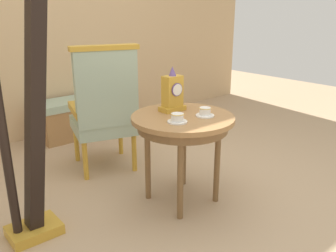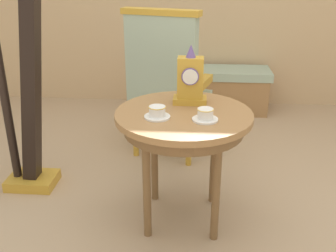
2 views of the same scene
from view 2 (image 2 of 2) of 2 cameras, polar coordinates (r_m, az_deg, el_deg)
The scene contains 8 objects.
ground_plane at distance 2.38m, azimuth 4.01°, elevation -14.14°, with size 10.00×10.00×0.00m, color tan.
side_table at distance 2.14m, azimuth 2.29°, elevation 0.12°, with size 0.75×0.75×0.68m.
teacup_left at distance 2.02m, azimuth -1.59°, elevation 1.98°, with size 0.14×0.14×0.06m.
teacup_right at distance 1.99m, azimuth 5.48°, elevation 1.59°, with size 0.13×0.13×0.06m.
mantel_clock at distance 2.20m, azimuth 3.28°, elevation 6.68°, with size 0.19×0.11×0.34m.
armchair at distance 2.94m, azimuth -0.15°, elevation 6.33°, with size 0.67×0.66×1.14m.
harp at distance 2.59m, azimuth -20.50°, elevation 6.08°, with size 0.40×0.24×1.83m.
window_bench at distance 4.04m, azimuth 6.18°, elevation 5.36°, with size 1.19×0.40×0.44m.
Camera 2 is at (-0.01, -1.90, 1.43)m, focal length 41.63 mm.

